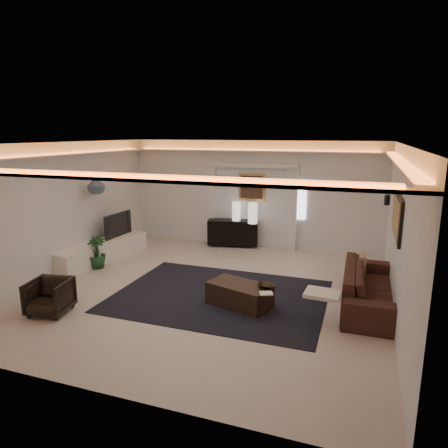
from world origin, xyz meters
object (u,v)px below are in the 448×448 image
(console, at_px, (233,232))
(sofa, at_px, (371,287))
(armchair, at_px, (50,297))
(coffee_table, at_px, (240,295))

(console, distance_m, sofa, 4.67)
(sofa, xyz_separation_m, armchair, (-5.30, -2.19, -0.05))
(sofa, height_order, coffee_table, sofa)
(sofa, xyz_separation_m, coffee_table, (-2.27, -0.77, -0.16))
(console, relative_size, sofa, 0.55)
(coffee_table, xyz_separation_m, armchair, (-3.03, -1.42, 0.10))
(console, xyz_separation_m, armchair, (-1.68, -5.15, -0.09))
(console, distance_m, coffee_table, 3.97)
(coffee_table, height_order, armchair, armchair)
(sofa, bearing_deg, console, 49.97)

